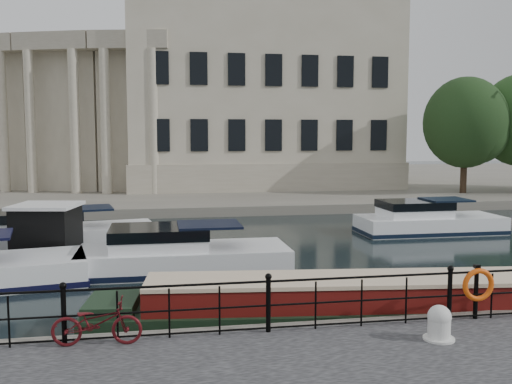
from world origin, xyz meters
TOP-DOWN VIEW (x-y plane):
  - ground_plane at (0.00, 0.00)m, footprint 160.00×160.00m
  - far_bank at (0.00, 39.00)m, footprint 120.00×42.00m
  - railing at (0.00, -2.25)m, footprint 24.14×0.14m
  - civic_building at (-1.00, 34.71)m, footprint 53.55×31.84m
  - bicycle at (-3.38, -2.42)m, footprint 1.74×0.71m
  - mooring_bollard at (3.22, -3.28)m, footprint 0.62×0.62m
  - life_ring_post at (4.64, -2.28)m, footprint 0.74×0.20m
  - narrowboat at (3.08, -0.76)m, footprint 14.18×3.42m
  - harbour_hut at (-6.09, 7.84)m, footprint 3.37×2.98m
  - cabin_cruisers at (-2.58, 7.68)m, footprint 27.62×10.46m

SIDE VIEW (x-z plane):
  - ground_plane at x=0.00m, z-range 0.00..0.00m
  - far_bank at x=0.00m, z-range 0.00..0.55m
  - narrowboat at x=3.08m, z-range -0.39..1.12m
  - cabin_cruisers at x=-2.58m, z-range -0.63..1.36m
  - mooring_bollard at x=3.22m, z-range 0.53..1.22m
  - harbour_hut at x=-6.09m, z-range -0.14..2.04m
  - bicycle at x=-3.38m, z-range 0.55..1.45m
  - railing at x=0.00m, z-range 0.59..1.81m
  - life_ring_post at x=4.64m, z-range 0.70..1.90m
  - civic_building at x=-1.00m, z-range -1.39..15.46m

